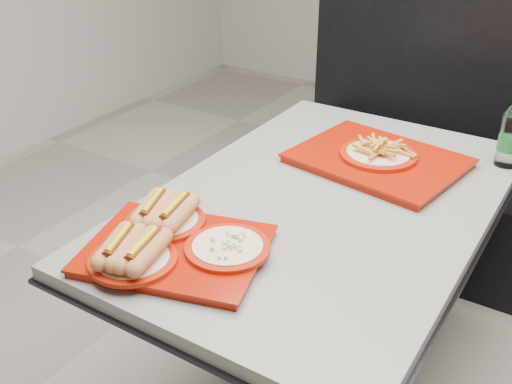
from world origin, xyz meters
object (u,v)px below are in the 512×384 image
Objects in this scene: booth_bench at (427,165)px; tray_near at (169,241)px; tray_far at (378,156)px; water_bottle at (511,136)px; diner_table at (321,243)px.

booth_bench reaches higher than tray_near.
tray_far is 2.43× the size of water_bottle.
booth_bench is at bearing 82.78° from tray_near.
tray_far is (0.05, 0.29, 0.19)m from diner_table.
water_bottle reaches higher than tray_far.
water_bottle is at bearing -55.27° from booth_bench.
diner_table is 0.35m from tray_far.
water_bottle is (0.40, 0.51, 0.27)m from diner_table.
booth_bench reaches higher than tray_far.
water_bottle is (0.35, 0.22, 0.07)m from tray_far.
booth_bench is 1.62m from tray_near.
diner_table is 0.55m from tray_near.
water_bottle is (0.60, 0.98, 0.07)m from tray_near.
diner_table is at bearing -90.00° from booth_bench.
water_bottle is at bearing 32.05° from tray_far.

